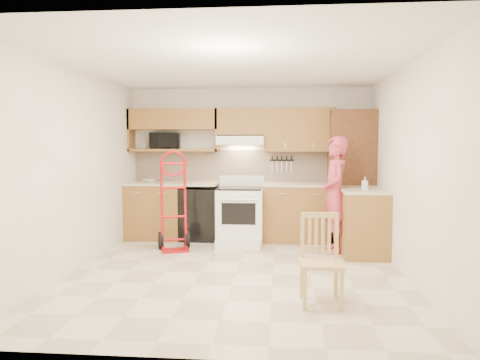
# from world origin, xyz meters

# --- Properties ---
(floor) EXTENTS (4.00, 4.50, 0.02)m
(floor) POSITION_xyz_m (0.00, 0.00, -0.01)
(floor) COLOR beige
(floor) RESTS_ON ground
(ceiling) EXTENTS (4.00, 4.50, 0.02)m
(ceiling) POSITION_xyz_m (0.00, 0.00, 2.51)
(ceiling) COLOR white
(ceiling) RESTS_ON ground
(wall_back) EXTENTS (4.00, 0.02, 2.50)m
(wall_back) POSITION_xyz_m (0.00, 2.26, 1.25)
(wall_back) COLOR white
(wall_back) RESTS_ON ground
(wall_front) EXTENTS (4.00, 0.02, 2.50)m
(wall_front) POSITION_xyz_m (0.00, -2.26, 1.25)
(wall_front) COLOR white
(wall_front) RESTS_ON ground
(wall_left) EXTENTS (0.02, 4.50, 2.50)m
(wall_left) POSITION_xyz_m (-2.01, 0.00, 1.25)
(wall_left) COLOR white
(wall_left) RESTS_ON ground
(wall_right) EXTENTS (0.02, 4.50, 2.50)m
(wall_right) POSITION_xyz_m (2.01, 0.00, 1.25)
(wall_right) COLOR white
(wall_right) RESTS_ON ground
(backsplash) EXTENTS (3.92, 0.03, 0.55)m
(backsplash) POSITION_xyz_m (0.00, 2.23, 1.20)
(backsplash) COLOR beige
(backsplash) RESTS_ON wall_back
(lower_cab_left) EXTENTS (0.90, 0.60, 0.90)m
(lower_cab_left) POSITION_xyz_m (-1.55, 1.95, 0.45)
(lower_cab_left) COLOR brown
(lower_cab_left) RESTS_ON ground
(dishwasher) EXTENTS (0.60, 0.60, 0.85)m
(dishwasher) POSITION_xyz_m (-0.80, 1.95, 0.42)
(dishwasher) COLOR black
(dishwasher) RESTS_ON ground
(lower_cab_right) EXTENTS (1.14, 0.60, 0.90)m
(lower_cab_right) POSITION_xyz_m (0.83, 1.95, 0.45)
(lower_cab_right) COLOR brown
(lower_cab_right) RESTS_ON ground
(countertop_left) EXTENTS (1.50, 0.63, 0.04)m
(countertop_left) POSITION_xyz_m (-1.25, 1.95, 0.92)
(countertop_left) COLOR #C2B597
(countertop_left) RESTS_ON lower_cab_left
(countertop_right) EXTENTS (1.14, 0.63, 0.04)m
(countertop_right) POSITION_xyz_m (0.83, 1.95, 0.92)
(countertop_right) COLOR #C2B597
(countertop_right) RESTS_ON lower_cab_right
(cab_return_right) EXTENTS (0.60, 1.00, 0.90)m
(cab_return_right) POSITION_xyz_m (1.70, 1.15, 0.45)
(cab_return_right) COLOR brown
(cab_return_right) RESTS_ON ground
(countertop_return) EXTENTS (0.63, 1.00, 0.04)m
(countertop_return) POSITION_xyz_m (1.70, 1.15, 0.92)
(countertop_return) COLOR #C2B597
(countertop_return) RESTS_ON cab_return_right
(pantry_tall) EXTENTS (0.70, 0.60, 2.10)m
(pantry_tall) POSITION_xyz_m (1.65, 1.95, 1.05)
(pantry_tall) COLOR brown
(pantry_tall) RESTS_ON ground
(upper_cab_left) EXTENTS (1.50, 0.33, 0.34)m
(upper_cab_left) POSITION_xyz_m (-1.25, 2.08, 1.98)
(upper_cab_left) COLOR brown
(upper_cab_left) RESTS_ON wall_back
(upper_shelf_mw) EXTENTS (1.50, 0.33, 0.04)m
(upper_shelf_mw) POSITION_xyz_m (-1.25, 2.08, 1.47)
(upper_shelf_mw) COLOR brown
(upper_shelf_mw) RESTS_ON wall_back
(upper_cab_center) EXTENTS (0.76, 0.33, 0.44)m
(upper_cab_center) POSITION_xyz_m (-0.12, 2.08, 1.94)
(upper_cab_center) COLOR brown
(upper_cab_center) RESTS_ON wall_back
(upper_cab_right) EXTENTS (1.14, 0.33, 0.70)m
(upper_cab_right) POSITION_xyz_m (0.83, 2.08, 1.80)
(upper_cab_right) COLOR brown
(upper_cab_right) RESTS_ON wall_back
(range_hood) EXTENTS (0.76, 0.46, 0.14)m
(range_hood) POSITION_xyz_m (-0.12, 2.02, 1.63)
(range_hood) COLOR white
(range_hood) RESTS_ON wall_back
(knife_strip) EXTENTS (0.40, 0.05, 0.29)m
(knife_strip) POSITION_xyz_m (0.55, 2.21, 1.24)
(knife_strip) COLOR black
(knife_strip) RESTS_ON backsplash
(microwave) EXTENTS (0.53, 0.40, 0.27)m
(microwave) POSITION_xyz_m (-1.40, 2.08, 1.63)
(microwave) COLOR black
(microwave) RESTS_ON upper_shelf_mw
(range) EXTENTS (0.72, 0.94, 1.05)m
(range) POSITION_xyz_m (-0.10, 1.62, 0.53)
(range) COLOR white
(range) RESTS_ON ground
(person) EXTENTS (0.45, 0.64, 1.69)m
(person) POSITION_xyz_m (1.31, 1.21, 0.84)
(person) COLOR #BF3C4E
(person) RESTS_ON ground
(hand_truck) EXTENTS (0.65, 0.62, 1.33)m
(hand_truck) POSITION_xyz_m (-1.03, 1.14, 0.67)
(hand_truck) COLOR #B10D12
(hand_truck) RESTS_ON ground
(dining_chair) EXTENTS (0.41, 0.45, 0.88)m
(dining_chair) POSITION_xyz_m (0.93, -1.01, 0.44)
(dining_chair) COLOR #E3BE73
(dining_chair) RESTS_ON ground
(soap_bottle) EXTENTS (0.08, 0.08, 0.18)m
(soap_bottle) POSITION_xyz_m (1.70, 1.03, 1.03)
(soap_bottle) COLOR white
(soap_bottle) RESTS_ON countertop_return
(bowl) EXTENTS (0.27, 0.27, 0.05)m
(bowl) POSITION_xyz_m (-1.64, 1.95, 0.96)
(bowl) COLOR white
(bowl) RESTS_ON countertop_left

